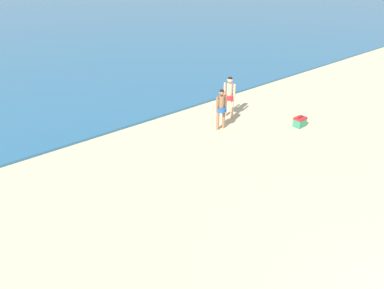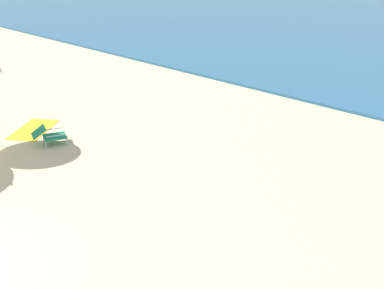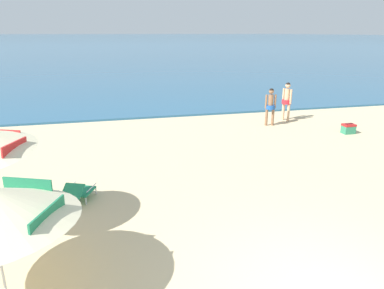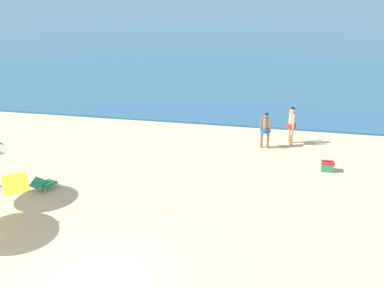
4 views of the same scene
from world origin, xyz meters
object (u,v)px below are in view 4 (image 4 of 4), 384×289
Objects in this scene: person_standing_beside at (265,128)px; beach_towel at (15,183)px; person_standing_near_shore at (292,123)px; cooler_box at (327,166)px; lounge_chair_beside_umbrella at (43,183)px.

beach_towel is (-9.14, -5.36, -0.95)m from person_standing_beside.
cooler_box is (1.45, -2.63, -0.83)m from person_standing_near_shore.
lounge_chair_beside_umbrella is 10.95m from person_standing_near_shore.
person_standing_beside is at bearing 30.38° from beach_towel.
lounge_chair_beside_umbrella is at bearing -144.96° from person_standing_near_shore.
person_standing_near_shore reaches higher than beach_towel.
beach_towel is (-1.33, 0.26, -0.26)m from lounge_chair_beside_umbrella.
person_standing_beside is 0.92× the size of beach_towel.
person_standing_beside is at bearing 142.76° from cooler_box.
person_standing_near_shore reaches higher than person_standing_beside.
beach_towel is at bearing -149.66° from person_standing_near_shore.
lounge_chair_beside_umbrella is at bearing -144.28° from person_standing_beside.
lounge_chair_beside_umbrella is 11.01m from cooler_box.
beach_towel is at bearing -163.89° from cooler_box.
person_standing_near_shore is 0.99× the size of beach_towel.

